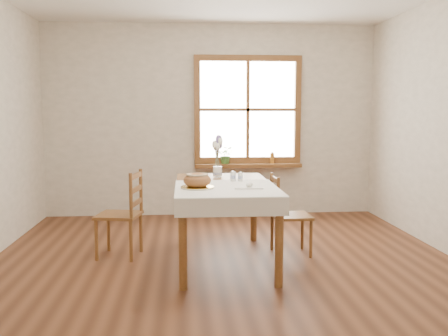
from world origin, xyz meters
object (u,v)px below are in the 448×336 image
(dining_table, at_px, (224,193))
(chair_right, at_px, (291,215))
(flower_vase, at_px, (218,172))
(chair_left, at_px, (119,214))
(bread_plate, at_px, (197,187))

(dining_table, distance_m, chair_right, 0.76)
(chair_right, relative_size, flower_vase, 7.78)
(chair_left, bearing_deg, dining_table, 87.23)
(dining_table, bearing_deg, chair_right, 15.41)
(chair_left, height_order, bread_plate, chair_left)
(chair_left, bearing_deg, bread_plate, 64.27)
(chair_right, bearing_deg, bread_plate, 116.70)
(dining_table, relative_size, chair_left, 1.87)
(chair_left, height_order, chair_right, chair_left)
(dining_table, distance_m, bread_plate, 0.42)
(chair_left, xyz_separation_m, flower_vase, (0.99, 0.22, 0.37))
(dining_table, height_order, chair_left, chair_left)
(dining_table, relative_size, flower_vase, 15.48)
(dining_table, xyz_separation_m, bread_plate, (-0.26, -0.32, 0.10))
(bread_plate, xyz_separation_m, flower_vase, (0.23, 0.79, 0.03))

